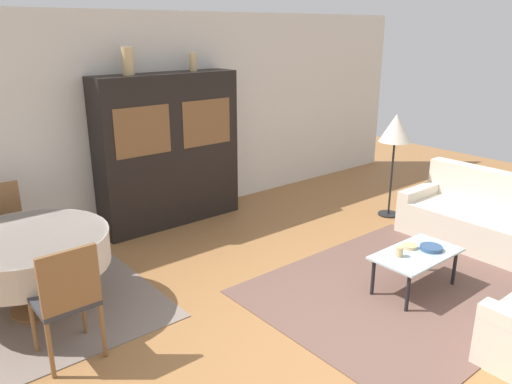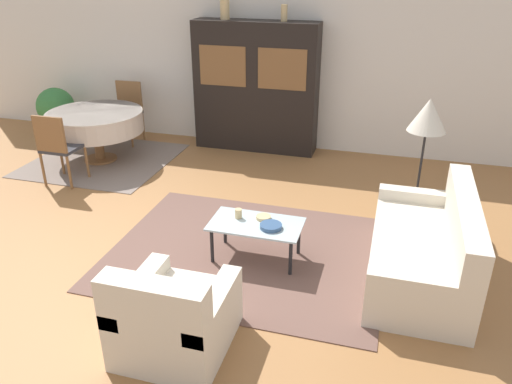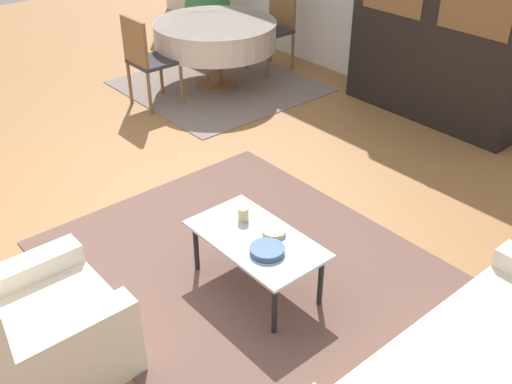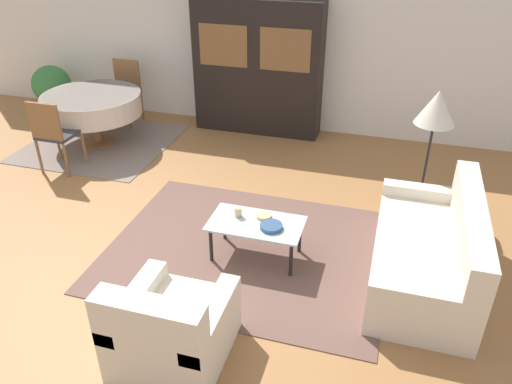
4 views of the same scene
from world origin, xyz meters
name	(u,v)px [view 1 (image 1 of 4)]	position (x,y,z in m)	size (l,w,h in m)	color
ground_plane	(346,349)	(0.00, 0.00, 0.00)	(14.00, 14.00, 0.00)	#9E6B3D
wall_back	(132,123)	(0.00, 3.63, 1.35)	(10.00, 0.06, 2.70)	silver
area_rug	(399,290)	(1.14, 0.29, 0.01)	(2.80, 2.23, 0.01)	brown
dining_rug	(43,309)	(-1.72, 2.19, 0.01)	(2.00, 1.95, 0.01)	gray
couch	(485,220)	(2.89, 0.34, 0.29)	(0.88, 1.82, 0.84)	beige
coffee_table	(416,257)	(1.26, 0.21, 0.36)	(0.92, 0.51, 0.40)	black
display_cabinet	(169,151)	(0.35, 3.36, 0.98)	(1.90, 0.44, 1.96)	black
dining_table	(30,251)	(-1.76, 2.18, 0.61)	(1.38, 1.38, 0.75)	brown
dining_chair_near	(67,296)	(-1.76, 1.27, 0.56)	(0.44, 0.44, 0.97)	brown
dining_chair_far	(3,226)	(-1.76, 3.09, 0.56)	(0.44, 0.44, 0.97)	brown
floor_lamp	(396,131)	(2.81, 1.65, 1.19)	(0.43, 0.43, 1.42)	black
cup	(399,252)	(1.05, 0.28, 0.46)	(0.07, 0.07, 0.10)	tan
bowl	(431,248)	(1.42, 0.16, 0.43)	(0.22, 0.22, 0.04)	#33517A
bowl_small	(410,246)	(1.30, 0.33, 0.42)	(0.15, 0.15, 0.03)	tan
vase_tall	(128,61)	(-0.12, 3.36, 2.12)	(0.14, 0.14, 0.32)	tan
vase_short	(193,62)	(0.77, 3.36, 2.08)	(0.09, 0.09, 0.23)	tan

